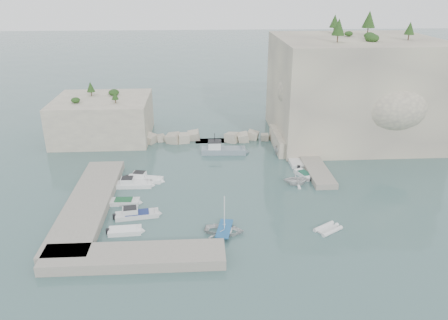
{
  "coord_description": "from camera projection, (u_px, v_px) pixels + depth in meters",
  "views": [
    {
      "loc": [
        -3.27,
        -49.06,
        25.96
      ],
      "look_at": [
        0.0,
        6.0,
        3.0
      ],
      "focal_mm": 35.0,
      "sensor_mm": 36.0,
      "label": 1
    }
  ],
  "objects": [
    {
      "name": "tender_east_b",
      "position": [
        304.0,
        176.0,
        61.96
      ],
      "size": [
        2.6,
        4.04,
        0.7
      ],
      "primitive_type": null,
      "rotation": [
        0.0,
        0.0,
        1.94
      ],
      "color": "white",
      "rests_on": "ground"
    },
    {
      "name": "tender_east_c",
      "position": [
        294.0,
        162.0,
        66.66
      ],
      "size": [
        1.9,
        5.65,
        0.7
      ],
      "primitive_type": null,
      "rotation": [
        0.0,
        0.0,
        1.59
      ],
      "color": "silver",
      "rests_on": "ground"
    },
    {
      "name": "inflatable_dinghy",
      "position": [
        328.0,
        230.0,
        48.67
      ],
      "size": [
        3.6,
        3.09,
        0.44
      ],
      "primitive_type": null,
      "rotation": [
        0.0,
        0.0,
        0.57
      ],
      "color": "silver",
      "rests_on": "ground"
    },
    {
      "name": "work_boat",
      "position": [
        223.0,
        153.0,
        70.24
      ],
      "size": [
        7.82,
        2.64,
        2.2
      ],
      "primitive_type": null,
      "rotation": [
        0.0,
        0.0,
        -0.05
      ],
      "color": "slate",
      "rests_on": "ground"
    },
    {
      "name": "breakwater",
      "position": [
        213.0,
        137.0,
        75.32
      ],
      "size": [
        28.0,
        3.0,
        1.4
      ],
      "primitive_type": "cube",
      "color": "beige",
      "rests_on": "ground"
    },
    {
      "name": "motorboat_e",
      "position": [
        125.0,
        233.0,
        48.17
      ],
      "size": [
        4.01,
        1.84,
        0.7
      ],
      "primitive_type": null,
      "rotation": [
        0.0,
        0.0,
        0.06
      ],
      "color": "white",
      "rests_on": "ground"
    },
    {
      "name": "quay_south",
      "position": [
        134.0,
        257.0,
        43.09
      ],
      "size": [
        18.0,
        4.0,
        1.1
      ],
      "primitive_type": "cube",
      "color": "#9E9689",
      "rests_on": "ground"
    },
    {
      "name": "quay_west",
      "position": [
        89.0,
        204.0,
        53.3
      ],
      "size": [
        5.0,
        24.0,
        1.1
      ],
      "primitive_type": "cube",
      "color": "#9E9689",
      "rests_on": "ground"
    },
    {
      "name": "motorboat_c",
      "position": [
        124.0,
        204.0,
        54.42
      ],
      "size": [
        4.29,
        1.66,
        0.7
      ],
      "primitive_type": null,
      "rotation": [
        0.0,
        0.0,
        -0.03
      ],
      "color": "silver",
      "rests_on": "ground"
    },
    {
      "name": "ground",
      "position": [
        227.0,
        200.0,
        55.37
      ],
      "size": [
        400.0,
        400.0,
        0.0
      ],
      "primitive_type": "plane",
      "color": "#426362",
      "rests_on": "ground"
    },
    {
      "name": "ledge_east",
      "position": [
        312.0,
        164.0,
        65.17
      ],
      "size": [
        3.0,
        16.0,
        0.8
      ],
      "primitive_type": "cube",
      "color": "#9E9689",
      "rests_on": "ground"
    },
    {
      "name": "cliff_terrace",
      "position": [
        298.0,
        140.0,
        72.19
      ],
      "size": [
        8.0,
        10.0,
        2.5
      ],
      "primitive_type": "cube",
      "color": "beige",
      "rests_on": "ground"
    },
    {
      "name": "motorboat_d",
      "position": [
        137.0,
        217.0,
        51.45
      ],
      "size": [
        5.71,
        2.45,
        1.4
      ],
      "primitive_type": null,
      "rotation": [
        0.0,
        0.0,
        0.15
      ],
      "color": "silver",
      "rests_on": "ground"
    },
    {
      "name": "vegetation",
      "position": [
        325.0,
        31.0,
        71.94
      ],
      "size": [
        53.48,
        13.88,
        13.4
      ],
      "color": "#1E4219",
      "rests_on": "ground"
    },
    {
      "name": "cliff_east",
      "position": [
        352.0,
        89.0,
        74.56
      ],
      "size": [
        26.0,
        22.0,
        17.0
      ],
      "primitive_type": "cube",
      "color": "beige",
      "rests_on": "ground"
    },
    {
      "name": "motorboat_a",
      "position": [
        145.0,
        181.0,
        60.57
      ],
      "size": [
        5.67,
        2.82,
        1.4
      ],
      "primitive_type": null,
      "rotation": [
        0.0,
        0.0,
        -0.23
      ],
      "color": "white",
      "rests_on": "ground"
    },
    {
      "name": "outcrop_west",
      "position": [
        103.0,
        118.0,
        75.97
      ],
      "size": [
        16.0,
        14.0,
        7.0
      ],
      "primitive_type": "cube",
      "color": "beige",
      "rests_on": "ground"
    },
    {
      "name": "motorboat_b",
      "position": [
        134.0,
        186.0,
        58.97
      ],
      "size": [
        5.5,
        1.86,
        1.4
      ],
      "primitive_type": null,
      "rotation": [
        0.0,
        0.0,
        -0.01
      ],
      "color": "white",
      "rests_on": "ground"
    },
    {
      "name": "tender_east_d",
      "position": [
        287.0,
        156.0,
        69.05
      ],
      "size": [
        4.7,
        3.47,
        1.71
      ],
      "primitive_type": "imported",
      "rotation": [
        0.0,
        0.0,
        1.11
      ],
      "color": "silver",
      "rests_on": "ground"
    },
    {
      "name": "rowboat",
      "position": [
        224.0,
        232.0,
        48.25
      ],
      "size": [
        4.95,
        3.99,
        0.91
      ],
      "primitive_type": "imported",
      "rotation": [
        0.0,
        0.0,
        1.36
      ],
      "color": "white",
      "rests_on": "ground"
    },
    {
      "name": "rowboat_mast",
      "position": [
        224.0,
        212.0,
        47.27
      ],
      "size": [
        0.1,
        0.1,
        4.2
      ],
      "primitive_type": "cylinder",
      "color": "white",
      "rests_on": "rowboat"
    },
    {
      "name": "tender_east_a",
      "position": [
        296.0,
        184.0,
        59.53
      ],
      "size": [
        3.52,
        3.05,
        1.85
      ],
      "primitive_type": "imported",
      "rotation": [
        0.0,
        0.0,
        1.56
      ],
      "color": "silver",
      "rests_on": "ground"
    }
  ]
}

